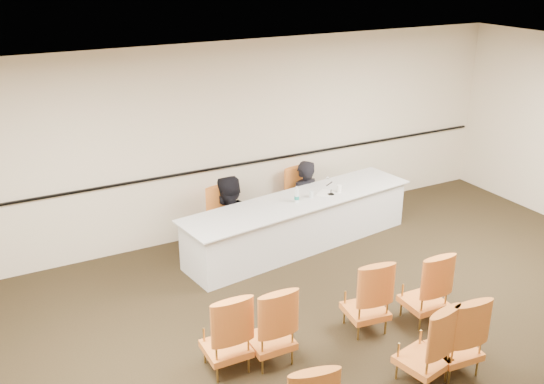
{
  "coord_description": "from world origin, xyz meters",
  "views": [
    {
      "loc": [
        -3.55,
        -4.18,
        4.2
      ],
      "look_at": [
        0.04,
        2.6,
        1.14
      ],
      "focal_mm": 40.0,
      "sensor_mm": 36.0,
      "label": 1
    }
  ],
  "objects_px": {
    "panelist_main": "(303,208)",
    "aud_chair_back_right": "(456,332)",
    "panelist_second": "(227,230)",
    "aud_chair_back_mid": "(424,343)",
    "water_bottle": "(297,194)",
    "aud_chair_front_mid": "(366,294)",
    "microphone": "(331,187)",
    "panel_table": "(300,223)",
    "aud_chair_extra": "(226,330)",
    "panelist_main_chair": "(303,198)",
    "panelist_second_chair": "(227,219)",
    "coffee_cup": "(339,189)",
    "aud_chair_front_left": "(270,323)",
    "drinking_glass": "(311,194)",
    "aud_chair_front_right": "(425,286)"
  },
  "relations": [
    {
      "from": "panel_table",
      "to": "panelist_second",
      "type": "bearing_deg",
      "value": 148.92
    },
    {
      "from": "aud_chair_extra",
      "to": "panelist_main_chair",
      "type": "bearing_deg",
      "value": 47.97
    },
    {
      "from": "panelist_main",
      "to": "aud_chair_back_right",
      "type": "height_order",
      "value": "panelist_main"
    },
    {
      "from": "panel_table",
      "to": "aud_chair_extra",
      "type": "xyz_separation_m",
      "value": [
        -2.18,
        -2.17,
        0.09
      ]
    },
    {
      "from": "panelist_second",
      "to": "aud_chair_front_mid",
      "type": "bearing_deg",
      "value": 77.96
    },
    {
      "from": "panelist_second",
      "to": "aud_chair_back_mid",
      "type": "relative_size",
      "value": 1.8
    },
    {
      "from": "microphone",
      "to": "aud_chair_back_mid",
      "type": "height_order",
      "value": "microphone"
    },
    {
      "from": "panelist_main_chair",
      "to": "aud_chair_front_mid",
      "type": "relative_size",
      "value": 1.0
    },
    {
      "from": "microphone",
      "to": "drinking_glass",
      "type": "height_order",
      "value": "microphone"
    },
    {
      "from": "water_bottle",
      "to": "aud_chair_front_mid",
      "type": "relative_size",
      "value": 0.26
    },
    {
      "from": "panelist_main",
      "to": "panelist_main_chair",
      "type": "height_order",
      "value": "panelist_main"
    },
    {
      "from": "panelist_second",
      "to": "aud_chair_back_mid",
      "type": "height_order",
      "value": "panelist_second"
    },
    {
      "from": "panelist_main",
      "to": "aud_chair_front_right",
      "type": "xyz_separation_m",
      "value": [
        -0.14,
        -3.07,
        0.18
      ]
    },
    {
      "from": "coffee_cup",
      "to": "aud_chair_back_right",
      "type": "distance_m",
      "value": 3.4
    },
    {
      "from": "aud_chair_extra",
      "to": "panelist_second",
      "type": "bearing_deg",
      "value": 66.74
    },
    {
      "from": "water_bottle",
      "to": "aud_chair_back_mid",
      "type": "height_order",
      "value": "water_bottle"
    },
    {
      "from": "aud_chair_back_right",
      "to": "aud_chair_extra",
      "type": "xyz_separation_m",
      "value": [
        -2.13,
        1.16,
        0.0
      ]
    },
    {
      "from": "panel_table",
      "to": "panelist_second",
      "type": "height_order",
      "value": "panelist_second"
    },
    {
      "from": "panelist_main_chair",
      "to": "aud_chair_back_right",
      "type": "distance_m",
      "value": 3.99
    },
    {
      "from": "panelist_second_chair",
      "to": "aud_chair_front_mid",
      "type": "height_order",
      "value": "same"
    },
    {
      "from": "aud_chair_back_mid",
      "to": "aud_chair_back_right",
      "type": "bearing_deg",
      "value": -13.62
    },
    {
      "from": "microphone",
      "to": "water_bottle",
      "type": "height_order",
      "value": "microphone"
    },
    {
      "from": "aud_chair_extra",
      "to": "panel_table",
      "type": "bearing_deg",
      "value": 45.95
    },
    {
      "from": "drinking_glass",
      "to": "aud_chair_front_right",
      "type": "bearing_deg",
      "value": -87.33
    },
    {
      "from": "panelist_main_chair",
      "to": "drinking_glass",
      "type": "bearing_deg",
      "value": -119.26
    },
    {
      "from": "aud_chair_back_right",
      "to": "aud_chair_back_mid",
      "type": "bearing_deg",
      "value": -177.12
    },
    {
      "from": "water_bottle",
      "to": "panel_table",
      "type": "bearing_deg",
      "value": 33.61
    },
    {
      "from": "panelist_second_chair",
      "to": "coffee_cup",
      "type": "distance_m",
      "value": 1.77
    },
    {
      "from": "microphone",
      "to": "aud_chair_back_mid",
      "type": "xyz_separation_m",
      "value": [
        -0.97,
        -3.26,
        -0.41
      ]
    },
    {
      "from": "panelist_second_chair",
      "to": "drinking_glass",
      "type": "bearing_deg",
      "value": -28.06
    },
    {
      "from": "panelist_main_chair",
      "to": "panel_table",
      "type": "bearing_deg",
      "value": -132.9
    },
    {
      "from": "panel_table",
      "to": "aud_chair_front_left",
      "type": "bearing_deg",
      "value": -134.79
    },
    {
      "from": "aud_chair_back_mid",
      "to": "drinking_glass",
      "type": "bearing_deg",
      "value": 67.46
    },
    {
      "from": "coffee_cup",
      "to": "aud_chair_front_left",
      "type": "bearing_deg",
      "value": -136.7
    },
    {
      "from": "aud_chair_extra",
      "to": "aud_chair_front_right",
      "type": "bearing_deg",
      "value": -5.27
    },
    {
      "from": "panelist_main_chair",
      "to": "aud_chair_front_right",
      "type": "height_order",
      "value": "same"
    },
    {
      "from": "panelist_second",
      "to": "drinking_glass",
      "type": "distance_m",
      "value": 1.37
    },
    {
      "from": "panelist_second_chair",
      "to": "aud_chair_extra",
      "type": "height_order",
      "value": "same"
    },
    {
      "from": "panelist_main_chair",
      "to": "water_bottle",
      "type": "xyz_separation_m",
      "value": [
        -0.53,
        -0.69,
        0.41
      ]
    },
    {
      "from": "panelist_main",
      "to": "coffee_cup",
      "type": "relative_size",
      "value": 14.2
    },
    {
      "from": "panelist_second",
      "to": "aud_chair_front_right",
      "type": "bearing_deg",
      "value": 90.38
    },
    {
      "from": "panelist_main_chair",
      "to": "aud_chair_back_right",
      "type": "bearing_deg",
      "value": -104.96
    },
    {
      "from": "panelist_main",
      "to": "aud_chair_back_mid",
      "type": "distance_m",
      "value": 4.05
    },
    {
      "from": "panelist_second_chair",
      "to": "aud_chair_front_right",
      "type": "xyz_separation_m",
      "value": [
        1.31,
        -2.87,
        0.0
      ]
    },
    {
      "from": "panel_table",
      "to": "aud_chair_front_right",
      "type": "relative_size",
      "value": 4.0
    },
    {
      "from": "panel_table",
      "to": "drinking_glass",
      "type": "relative_size",
      "value": 37.97
    },
    {
      "from": "panelist_main",
      "to": "water_bottle",
      "type": "height_order",
      "value": "panelist_main"
    },
    {
      "from": "aud_chair_back_right",
      "to": "water_bottle",
      "type": "bearing_deg",
      "value": 95.94
    },
    {
      "from": "water_bottle",
      "to": "aud_chair_front_right",
      "type": "relative_size",
      "value": 0.26
    },
    {
      "from": "coffee_cup",
      "to": "water_bottle",
      "type": "bearing_deg",
      "value": -177.27
    }
  ]
}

